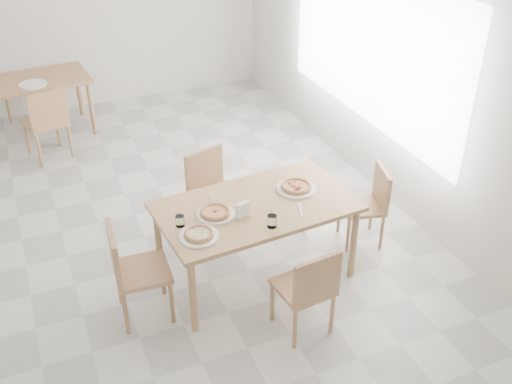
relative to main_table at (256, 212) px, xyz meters
name	(u,v)px	position (x,y,z in m)	size (l,w,h in m)	color
room	(369,47)	(1.81, 1.24, 0.82)	(7.28, 7.00, 7.00)	silver
main_table	(256,212)	(0.00, 0.00, 0.00)	(1.72, 1.06, 0.75)	tan
chair_south	(309,287)	(0.09, -0.82, -0.20)	(0.44, 0.44, 0.82)	tan
chair_north	(211,187)	(-0.12, 0.81, -0.18)	(0.52, 0.52, 0.85)	tan
chair_west	(131,267)	(-1.12, -0.10, -0.17)	(0.46, 0.46, 0.87)	tan
chair_east	(370,200)	(1.20, 0.07, -0.23)	(0.47, 0.47, 0.78)	tan
plate_margherita	(215,214)	(-0.37, -0.01, 0.08)	(0.31, 0.31, 0.02)	white
plate_mushroom	(199,236)	(-0.59, -0.25, 0.08)	(0.31, 0.31, 0.02)	white
plate_pepperoni	(296,188)	(0.42, 0.09, 0.08)	(0.35, 0.35, 0.02)	white
pizza_margherita	(215,212)	(-0.37, -0.01, 0.10)	(0.30, 0.30, 0.03)	#EDA86F
pizza_mushroom	(199,234)	(-0.59, -0.25, 0.10)	(0.27, 0.27, 0.03)	#EDA86F
pizza_pepperoni	(296,186)	(0.42, 0.09, 0.11)	(0.32, 0.32, 0.03)	#EDA86F
tumbler_a	(272,221)	(-0.01, -0.34, 0.12)	(0.08, 0.08, 0.10)	white
tumbler_b	(180,221)	(-0.68, -0.05, 0.12)	(0.07, 0.07, 0.09)	white
napkin_holder	(243,210)	(-0.17, -0.13, 0.14)	(0.13, 0.09, 0.14)	silver
fork_a	(300,209)	(0.31, -0.21, 0.08)	(0.02, 0.20, 0.01)	silver
fork_b	(211,199)	(-0.32, 0.23, 0.08)	(0.01, 0.18, 0.01)	silver
second_table	(31,86)	(-1.49, 3.73, -0.02)	(1.48, 0.93, 0.75)	tan
chair_back_s	(47,119)	(-1.40, 2.96, -0.15)	(0.55, 0.55, 0.91)	tan
chair_back_n	(21,79)	(-1.57, 4.45, -0.16)	(0.53, 0.53, 0.90)	tan
plate_empty	(33,84)	(-1.46, 3.53, 0.08)	(0.33, 0.33, 0.02)	white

